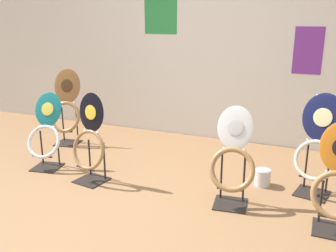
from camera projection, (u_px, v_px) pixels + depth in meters
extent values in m
plane|color=#8E6642|center=(108.00, 214.00, 3.10)|extent=(14.00, 14.00, 0.00)
cube|color=silver|center=(199.00, 38.00, 4.76)|extent=(8.00, 0.06, 2.60)
cube|color=#2D8E47|center=(161.00, 13.00, 4.83)|extent=(0.45, 0.01, 0.53)
cube|color=purple|center=(308.00, 51.00, 4.27)|extent=(0.32, 0.01, 0.54)
cube|color=black|center=(312.00, 193.00, 3.44)|extent=(0.33, 0.33, 0.01)
cylinder|color=black|center=(306.00, 166.00, 3.50)|extent=(0.02, 0.02, 0.43)
cylinder|color=black|center=(328.00, 170.00, 3.39)|extent=(0.02, 0.02, 0.43)
cylinder|color=black|center=(312.00, 179.00, 3.33)|extent=(0.22, 0.06, 0.02)
torus|color=beige|center=(315.00, 160.00, 3.32)|extent=(0.40, 0.25, 0.36)
ellipsoid|color=#141942|center=(323.00, 117.00, 3.31)|extent=(0.38, 0.19, 0.43)
ellipsoid|color=beige|center=(323.00, 117.00, 3.29)|extent=(0.17, 0.07, 0.16)
sphere|color=silver|center=(308.00, 140.00, 3.39)|extent=(0.02, 0.02, 0.02)
sphere|color=silver|center=(331.00, 144.00, 3.28)|extent=(0.02, 0.02, 0.02)
cube|color=black|center=(68.00, 143.00, 4.79)|extent=(0.33, 0.33, 0.01)
cylinder|color=black|center=(63.00, 124.00, 4.83)|extent=(0.02, 0.02, 0.44)
cylinder|color=black|center=(77.00, 125.00, 4.79)|extent=(0.02, 0.02, 0.44)
cylinder|color=black|center=(64.00, 131.00, 4.67)|extent=(0.22, 0.06, 0.02)
torus|color=#9E7042|center=(65.00, 117.00, 4.67)|extent=(0.43, 0.27, 0.39)
ellipsoid|color=#936033|center=(67.00, 86.00, 4.68)|extent=(0.37, 0.18, 0.42)
ellipsoid|color=#4C2D19|center=(67.00, 86.00, 4.66)|extent=(0.16, 0.07, 0.16)
sphere|color=silver|center=(60.00, 103.00, 4.71)|extent=(0.02, 0.02, 0.02)
sphere|color=silver|center=(74.00, 103.00, 4.67)|extent=(0.02, 0.02, 0.02)
cube|color=black|center=(230.00, 204.00, 3.24)|extent=(0.31, 0.31, 0.01)
cylinder|color=black|center=(221.00, 175.00, 3.29)|extent=(0.02, 0.02, 0.43)
cylinder|color=black|center=(244.00, 178.00, 3.24)|extent=(0.02, 0.02, 0.43)
cylinder|color=black|center=(230.00, 189.00, 3.12)|extent=(0.22, 0.05, 0.02)
torus|color=#9E7042|center=(232.00, 169.00, 3.13)|extent=(0.41, 0.28, 0.36)
ellipsoid|color=white|center=(236.00, 128.00, 3.17)|extent=(0.32, 0.19, 0.36)
ellipsoid|color=silver|center=(235.00, 127.00, 3.16)|extent=(0.14, 0.07, 0.14)
sphere|color=silver|center=(224.00, 149.00, 3.18)|extent=(0.02, 0.02, 0.02)
sphere|color=silver|center=(244.00, 150.00, 3.14)|extent=(0.02, 0.02, 0.02)
cube|color=black|center=(332.00, 230.00, 2.85)|extent=(0.28, 0.28, 0.01)
cylinder|color=black|center=(321.00, 201.00, 2.92)|extent=(0.02, 0.02, 0.35)
cylinder|color=black|center=(334.00, 218.00, 2.74)|extent=(0.22, 0.02, 0.02)
sphere|color=silver|center=(326.00, 171.00, 2.78)|extent=(0.02, 0.02, 0.02)
cube|color=black|center=(92.00, 180.00, 3.71)|extent=(0.32, 0.32, 0.01)
cylinder|color=black|center=(90.00, 157.00, 3.78)|extent=(0.02, 0.02, 0.38)
cylinder|color=black|center=(104.00, 161.00, 3.68)|extent=(0.02, 0.02, 0.38)
cylinder|color=black|center=(85.00, 168.00, 3.60)|extent=(0.22, 0.05, 0.02)
torus|color=#9E7042|center=(88.00, 150.00, 3.60)|extent=(0.41, 0.21, 0.39)
ellipsoid|color=black|center=(91.00, 112.00, 3.56)|extent=(0.31, 0.11, 0.37)
ellipsoid|color=yellow|center=(90.00, 112.00, 3.55)|extent=(0.14, 0.04, 0.14)
sphere|color=silver|center=(84.00, 130.00, 3.64)|extent=(0.02, 0.02, 0.02)
sphere|color=silver|center=(98.00, 133.00, 3.55)|extent=(0.02, 0.02, 0.02)
cube|color=black|center=(47.00, 167.00, 4.03)|extent=(0.33, 0.33, 0.01)
cylinder|color=black|center=(42.00, 147.00, 4.08)|extent=(0.02, 0.02, 0.37)
cylinder|color=black|center=(58.00, 148.00, 4.04)|extent=(0.02, 0.02, 0.37)
cylinder|color=black|center=(42.00, 156.00, 3.91)|extent=(0.22, 0.06, 0.02)
torus|color=silver|center=(44.00, 142.00, 3.93)|extent=(0.40, 0.28, 0.33)
ellipsoid|color=#197075|center=(48.00, 109.00, 3.98)|extent=(0.33, 0.21, 0.35)
ellipsoid|color=#EADB4C|center=(47.00, 109.00, 3.96)|extent=(0.14, 0.08, 0.13)
sphere|color=silver|center=(39.00, 126.00, 3.98)|extent=(0.02, 0.02, 0.02)
sphere|color=silver|center=(54.00, 127.00, 3.95)|extent=(0.02, 0.02, 0.02)
cylinder|color=silver|center=(263.00, 177.00, 3.59)|extent=(0.15, 0.15, 0.16)
torus|color=silver|center=(263.00, 170.00, 3.57)|extent=(0.15, 0.15, 0.01)
cylinder|color=#B2B2B7|center=(263.00, 170.00, 3.57)|extent=(0.13, 0.13, 0.00)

